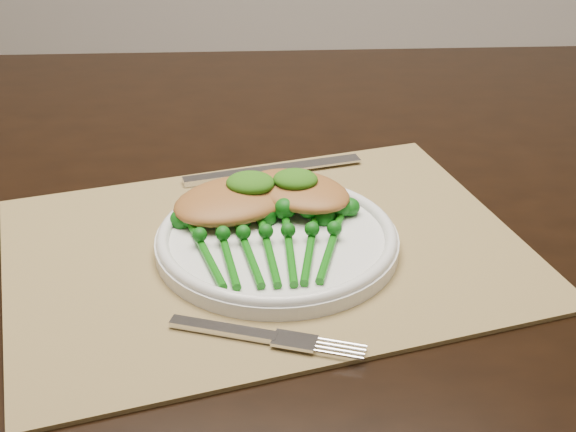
# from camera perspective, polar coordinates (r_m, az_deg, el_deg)

# --- Properties ---
(dining_table) EXTENTS (1.72, 1.13, 0.75)m
(dining_table) POSITION_cam_1_polar(r_m,az_deg,el_deg) (1.17, -1.82, -13.43)
(dining_table) COLOR black
(dining_table) RESTS_ON ground
(placemat) EXTENTS (0.60, 0.54, 0.00)m
(placemat) POSITION_cam_1_polar(r_m,az_deg,el_deg) (0.79, -1.54, -2.48)
(placemat) COLOR olive
(placemat) RESTS_ON dining_table
(dinner_plate) EXTENTS (0.24, 0.24, 0.02)m
(dinner_plate) POSITION_cam_1_polar(r_m,az_deg,el_deg) (0.79, -0.78, -1.64)
(dinner_plate) COLOR silver
(dinner_plate) RESTS_ON placemat
(knife) EXTENTS (0.20, 0.10, 0.01)m
(knife) POSITION_cam_1_polar(r_m,az_deg,el_deg) (0.93, -2.29, 3.14)
(knife) COLOR silver
(knife) RESTS_ON placemat
(fork) EXTENTS (0.17, 0.04, 0.01)m
(fork) POSITION_cam_1_polar(r_m,az_deg,el_deg) (0.67, -0.67, -8.71)
(fork) COLOR silver
(fork) RESTS_ON placemat
(chicken_fillet_left) EXTENTS (0.16, 0.15, 0.03)m
(chicken_fillet_left) POSITION_cam_1_polar(r_m,az_deg,el_deg) (0.82, -3.77, 1.18)
(chicken_fillet_left) COLOR #A2662F
(chicken_fillet_left) RESTS_ON dinner_plate
(chicken_fillet_right) EXTENTS (0.14, 0.13, 0.02)m
(chicken_fillet_right) POSITION_cam_1_polar(r_m,az_deg,el_deg) (0.83, 0.73, 1.82)
(chicken_fillet_right) COLOR #A2662F
(chicken_fillet_right) RESTS_ON dinner_plate
(pesto_dollop_left) EXTENTS (0.05, 0.04, 0.02)m
(pesto_dollop_left) POSITION_cam_1_polar(r_m,az_deg,el_deg) (0.82, -2.69, 2.37)
(pesto_dollop_left) COLOR #1B4B0A
(pesto_dollop_left) RESTS_ON chicken_fillet_left
(pesto_dollop_right) EXTENTS (0.05, 0.04, 0.02)m
(pesto_dollop_right) POSITION_cam_1_polar(r_m,az_deg,el_deg) (0.82, 0.54, 2.63)
(pesto_dollop_right) COLOR #1B4B0A
(pesto_dollop_right) RESTS_ON chicken_fillet_right
(broccolini_bundle) EXTENTS (0.17, 0.18, 0.04)m
(broccolini_bundle) POSITION_cam_1_polar(r_m,az_deg,el_deg) (0.76, -1.40, -2.34)
(broccolini_bundle) COLOR #0E5C0C
(broccolini_bundle) RESTS_ON dinner_plate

